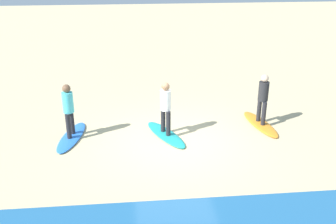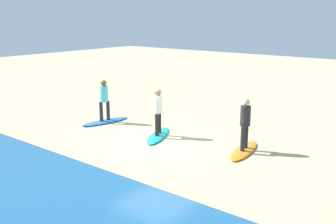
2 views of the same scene
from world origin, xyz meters
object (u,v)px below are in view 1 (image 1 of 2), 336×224
at_px(surfer_teal, 166,105).
at_px(surfboard_blue, 72,137).
at_px(surfer_orange, 263,96).
at_px(surfboard_orange, 260,124).
at_px(surfer_blue, 68,107).
at_px(surfboard_teal, 166,134).

height_order(surfer_teal, surfboard_blue, surfer_teal).
bearing_deg(surfboard_blue, surfer_teal, 99.05).
relative_size(surfer_orange, surfer_teal, 1.00).
relative_size(surfboard_orange, surfer_teal, 1.28).
distance_m(surfboard_orange, surfboard_blue, 6.03).
bearing_deg(surfer_blue, surfer_teal, 177.89).
height_order(surfboard_teal, surfboard_blue, same).
bearing_deg(surfer_orange, surfboard_blue, 3.34).
distance_m(surfboard_teal, surfboard_blue, 2.87).
bearing_deg(surfer_teal, surfboard_teal, 90.00).
xyz_separation_m(surfboard_teal, surfboard_blue, (2.87, -0.11, 0.00)).
bearing_deg(surfer_blue, surfboard_teal, 177.89).
distance_m(surfboard_blue, surfer_blue, 0.99).
bearing_deg(surfboard_teal, surfer_teal, 155.59).
xyz_separation_m(surfer_orange, surfer_teal, (3.15, 0.46, 0.00)).
bearing_deg(surfer_orange, surfer_blue, 3.34).
distance_m(surfer_teal, surfer_blue, 2.87).
bearing_deg(surfboard_blue, surfboard_teal, 99.05).
distance_m(surfer_teal, surfboard_blue, 3.04).
height_order(surfer_orange, surfer_teal, same).
bearing_deg(surfboard_teal, surfboard_blue, -116.52).
relative_size(surfboard_blue, surfer_blue, 1.28).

